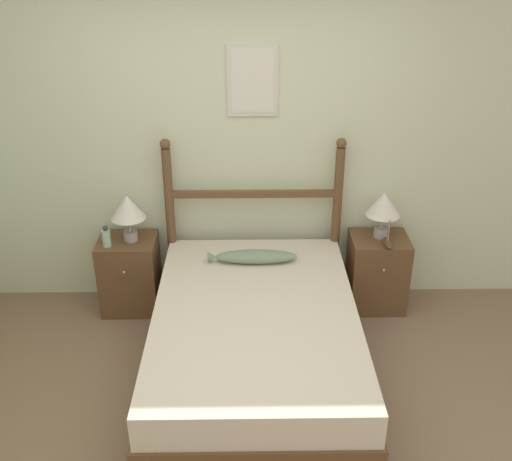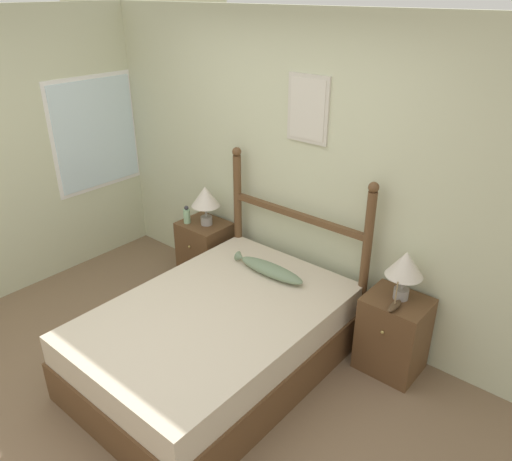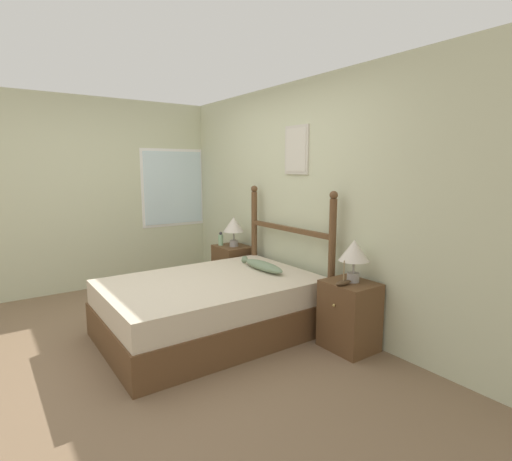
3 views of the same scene
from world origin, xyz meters
The scene contains 11 objects.
ground_plane centered at (0.00, 0.00, 0.00)m, with size 16.00×16.00×0.00m, color #7A6047.
wall_back centered at (0.00, 1.73, 1.28)m, with size 6.40×0.08×2.55m.
bed centered at (0.16, 0.61, 0.27)m, with size 1.40×2.03×0.55m.
headboard centered at (0.16, 1.59, 0.77)m, with size 1.41×0.08×1.42m.
nightstand_left centered at (-0.85, 1.48, 0.31)m, with size 0.45×0.41×0.62m.
nightstand_right centered at (1.17, 1.48, 0.31)m, with size 0.45×0.41×0.62m.
table_lamp_left centered at (-0.81, 1.48, 0.90)m, with size 0.27×0.27×0.38m.
table_lamp_right centered at (1.17, 1.50, 0.90)m, with size 0.27×0.27×0.38m.
bottle centered at (-0.97, 1.38, 0.70)m, with size 0.06×0.06×0.18m.
model_boat centered at (1.19, 1.35, 0.65)m, with size 0.06×0.18×0.22m.
fish_pillow centered at (0.16, 1.24, 0.60)m, with size 0.68×0.15×0.09m.
Camera 1 is at (0.11, -2.71, 2.82)m, focal length 42.00 mm.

